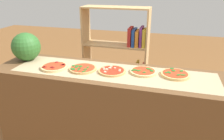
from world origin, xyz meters
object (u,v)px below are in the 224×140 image
Objects in this scene: pizza_spinach_4 at (175,74)px; watermelon at (26,47)px; pizza_spinach_3 at (143,71)px; pizza_mushroom_2 at (112,71)px; bookshelf at (123,65)px; pizza_pepperoni_0 at (54,67)px; pizza_spinach_1 at (83,68)px.

watermelon is at bearing 179.62° from pizza_spinach_4.
pizza_spinach_4 reaches higher than pizza_spinach_3.
pizza_mushroom_2 is 0.28m from pizza_spinach_3.
bookshelf reaches higher than pizza_spinach_4.
bookshelf is at bearing 44.33° from watermelon.
bookshelf is (-0.09, 0.90, -0.29)m from pizza_mushroom_2.
pizza_mushroom_2 is 1.01× the size of pizza_spinach_4.
bookshelf is (-0.64, 0.83, -0.30)m from pizza_spinach_4.
pizza_pepperoni_0 is 1.10m from bookshelf.
pizza_pepperoni_0 is 1.00× the size of pizza_mushroom_2.
pizza_spinach_3 is 1.21m from watermelon.
bookshelf reaches higher than pizza_spinach_3.
bookshelf reaches higher than pizza_spinach_1.
pizza_spinach_1 is at bearing -171.82° from pizza_spinach_3.
pizza_spinach_3 is 0.27m from pizza_spinach_4.
pizza_spinach_3 is at bearing -0.90° from watermelon.
pizza_spinach_1 is 0.28m from pizza_mushroom_2.
pizza_spinach_1 is at bearing 7.10° from pizza_pepperoni_0.
pizza_spinach_3 is 0.97× the size of pizza_spinach_4.
pizza_pepperoni_0 is 0.55m from pizza_mushroom_2.
pizza_spinach_4 is (0.27, 0.01, 0.00)m from pizza_spinach_3.
pizza_pepperoni_0 is at bearing -173.65° from pizza_spinach_4.
pizza_spinach_3 is (0.55, 0.08, 0.00)m from pizza_spinach_1.
pizza_spinach_3 is 0.83× the size of watermelon.
pizza_pepperoni_0 is at bearing -174.77° from pizza_mushroom_2.
pizza_spinach_3 is 0.96m from bookshelf.
pizza_spinach_1 is 0.83m from pizza_spinach_4.
pizza_spinach_1 is at bearing -176.64° from pizza_mushroom_2.
pizza_mushroom_2 is 0.87× the size of watermelon.
pizza_spinach_4 is at bearing -0.38° from watermelon.
watermelon reaches higher than pizza_spinach_1.
watermelon is at bearing 174.96° from pizza_mushroom_2.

